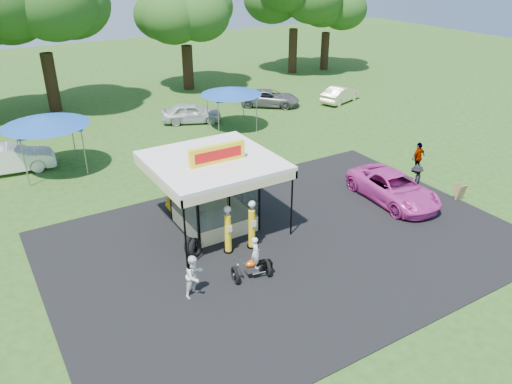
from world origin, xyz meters
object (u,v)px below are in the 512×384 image
spectator_east_b (418,157)px  gas_pump_right (252,226)px  spectator_east_a (416,180)px  tent_east (231,91)px  gas_station_kiosk (214,191)px  pink_sedan (393,188)px  bg_car_a (10,159)px  spectator_west (194,276)px  bg_car_e (341,94)px  a_frame_sign (460,192)px  bg_car_c (192,113)px  tent_west (45,121)px  gas_pump_left (228,231)px  kiosk_car (195,198)px  bg_car_d (270,98)px  motorcycle (254,262)px

spectator_east_b → gas_pump_right: bearing=4.9°
spectator_east_a → tent_east: (-2.99, 14.53, 1.88)m
gas_station_kiosk → pink_sedan: 9.36m
gas_station_kiosk → spectator_east_a: (10.49, -2.54, -0.95)m
bg_car_a → gas_pump_right: bearing=-145.2°
spectator_west → bg_car_a: (-4.21, 16.00, -0.05)m
gas_station_kiosk → bg_car_e: 22.86m
spectator_east_a → bg_car_a: size_ratio=0.34×
a_frame_sign → bg_car_a: bg_car_a is taller
gas_pump_right → a_frame_sign: 11.64m
gas_station_kiosk → bg_car_c: bearing=69.1°
bg_car_a → tent_west: tent_west is taller
bg_car_e → gas_pump_left: bearing=110.5°
gas_station_kiosk → kiosk_car: 2.56m
bg_car_a → tent_east: tent_east is taller
gas_pump_left → bg_car_e: gas_pump_left is taller
tent_west → tent_east: bearing=6.2°
kiosk_car → bg_car_e: (18.64, 10.99, 0.20)m
spectator_west → tent_east: size_ratio=0.39×
bg_car_a → tent_west: bearing=-111.1°
spectator_east_b → bg_car_d: 15.83m
a_frame_sign → bg_car_c: bearing=112.8°
kiosk_car → pink_sedan: 10.11m
spectator_west → tent_west: bearing=75.6°
kiosk_car → pink_sedan: (8.97, -4.66, 0.26)m
spectator_east_b → gas_pump_left: bearing=3.4°
gas_station_kiosk → a_frame_sign: gas_station_kiosk is taller
bg_car_d → a_frame_sign: bearing=-143.3°
bg_car_d → tent_east: bearing=161.0°
motorcycle → tent_east: bearing=73.3°
motorcycle → bg_car_c: motorcycle is taller
gas_pump_left → tent_west: bearing=109.3°
gas_pump_left → motorcycle: size_ratio=1.17×
tent_west → spectator_west: bearing=-82.0°
spectator_east_a → bg_car_d: 18.03m
motorcycle → gas_pump_left: bearing=99.0°
motorcycle → bg_car_e: (19.20, 17.67, -0.06)m
tent_west → tent_east: (12.59, 1.36, -0.31)m
spectator_east_a → tent_east: size_ratio=0.39×
bg_car_a → bg_car_d: 20.47m
kiosk_car → pink_sedan: bearing=-117.5°
a_frame_sign → pink_sedan: size_ratio=0.17×
pink_sedan → bg_car_d: pink_sedan is taller
motorcycle → spectator_west: 2.45m
gas_pump_left → gas_pump_right: (1.05, -0.20, 0.03)m
gas_pump_left → spectator_east_a: gas_pump_left is taller
kiosk_car → gas_pump_right: bearing=-174.0°
spectator_east_b → tent_west: size_ratio=0.38×
gas_pump_left → tent_west: tent_west is taller
gas_pump_left → spectator_east_a: bearing=-1.0°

